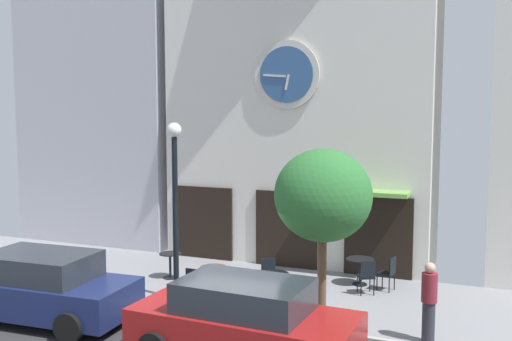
{
  "coord_description": "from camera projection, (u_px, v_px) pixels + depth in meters",
  "views": [
    {
      "loc": [
        5.56,
        -11.71,
        4.75
      ],
      "look_at": [
        -0.27,
        2.43,
        3.16
      ],
      "focal_mm": 41.43,
      "sensor_mm": 36.0,
      "label": 1
    }
  ],
  "objects": [
    {
      "name": "street_lamp",
      "position": [
        175.0,
        211.0,
        14.63
      ],
      "size": [
        0.36,
        0.36,
        4.43
      ],
      "color": "black",
      "rests_on": "ground_plane"
    },
    {
      "name": "ground_plane",
      "position": [
        218.0,
        327.0,
        12.98
      ],
      "size": [
        26.32,
        10.57,
        0.13
      ],
      "color": "gray"
    },
    {
      "name": "cafe_chair_outer",
      "position": [
        367.0,
        275.0,
        15.14
      ],
      "size": [
        0.54,
        0.54,
        0.9
      ],
      "color": "black",
      "rests_on": "ground_plane"
    },
    {
      "name": "pedestrian_maroon",
      "position": [
        429.0,
        301.0,
        11.99
      ],
      "size": [
        0.39,
        0.39,
        1.67
      ],
      "color": "#2D2D38",
      "rests_on": "ground_plane"
    },
    {
      "name": "cafe_table_leftmost",
      "position": [
        214.0,
        275.0,
        15.16
      ],
      "size": [
        0.7,
        0.7,
        0.72
      ],
      "color": "black",
      "rests_on": "ground_plane"
    },
    {
      "name": "clock_building",
      "position": [
        301.0,
        74.0,
        18.5
      ],
      "size": [
        8.3,
        3.87,
        11.38
      ],
      "color": "silver",
      "rests_on": "ground_plane"
    },
    {
      "name": "cafe_chair_curbside",
      "position": [
        269.0,
        273.0,
        15.26
      ],
      "size": [
        0.56,
        0.56,
        0.9
      ],
      "color": "black",
      "rests_on": "ground_plane"
    },
    {
      "name": "street_tree",
      "position": [
        323.0,
        196.0,
        12.99
      ],
      "size": [
        2.18,
        1.96,
        3.9
      ],
      "color": "brown",
      "rests_on": "ground_plane"
    },
    {
      "name": "cafe_chair_facing_wall",
      "position": [
        195.0,
        283.0,
        14.42
      ],
      "size": [
        0.41,
        0.41,
        0.9
      ],
      "color": "black",
      "rests_on": "ground_plane"
    },
    {
      "name": "neighbor_building_left",
      "position": [
        109.0,
        40.0,
        21.49
      ],
      "size": [
        5.97,
        3.2,
        14.52
      ],
      "color": "#B2B2BC",
      "rests_on": "ground_plane"
    },
    {
      "name": "cafe_table_center",
      "position": [
        360.0,
        266.0,
        15.99
      ],
      "size": [
        0.76,
        0.76,
        0.73
      ],
      "color": "black",
      "rests_on": "ground_plane"
    },
    {
      "name": "cafe_table_center_left",
      "position": [
        170.0,
        262.0,
        16.63
      ],
      "size": [
        0.61,
        0.61,
        0.72
      ],
      "color": "black",
      "rests_on": "ground_plane"
    },
    {
      "name": "parked_car_navy",
      "position": [
        41.0,
        287.0,
        13.29
      ],
      "size": [
        4.39,
        2.2,
        1.55
      ],
      "color": "navy",
      "rests_on": "ground_plane"
    },
    {
      "name": "cafe_table_center_right",
      "position": [
        273.0,
        281.0,
        14.39
      ],
      "size": [
        0.79,
        0.79,
        0.77
      ],
      "color": "black",
      "rests_on": "ground_plane"
    },
    {
      "name": "cafe_chair_near_tree",
      "position": [
        260.0,
        293.0,
        13.59
      ],
      "size": [
        0.48,
        0.48,
        0.9
      ],
      "color": "black",
      "rests_on": "ground_plane"
    },
    {
      "name": "cafe_chair_near_lamp",
      "position": [
        389.0,
        271.0,
        15.47
      ],
      "size": [
        0.48,
        0.48,
        0.9
      ],
      "color": "black",
      "rests_on": "ground_plane"
    },
    {
      "name": "parked_car_red",
      "position": [
        244.0,
        321.0,
        11.15
      ],
      "size": [
        4.36,
        2.15,
        1.55
      ],
      "color": "maroon",
      "rests_on": "ground_plane"
    }
  ]
}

